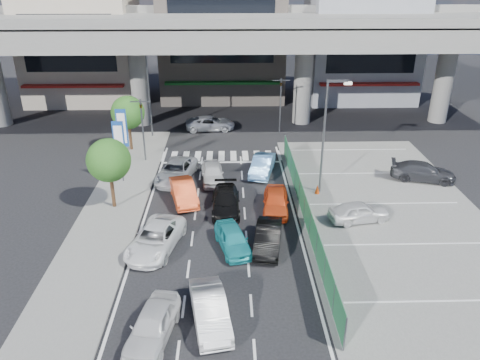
{
  "coord_description": "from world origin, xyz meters",
  "views": [
    {
      "loc": [
        0.61,
        -23.56,
        14.72
      ],
      "look_at": [
        1.3,
        3.26,
        2.27
      ],
      "focal_mm": 35.0,
      "sensor_mm": 36.0,
      "label": 1
    }
  ],
  "objects_px": {
    "sedan_white_mid_left": "(156,239)",
    "traffic_cone": "(317,189)",
    "hatch_white_back_mid": "(210,310)",
    "taxi_orange_right": "(276,201)",
    "street_lamp_left": "(150,86)",
    "taxi_orange_left": "(184,192)",
    "parked_sedan_white": "(359,212)",
    "taxi_teal_mid": "(233,239)",
    "wagon_silver_front_left": "(176,171)",
    "van_white_back_left": "(153,325)",
    "crossing_wagon_silver": "(210,123)",
    "traffic_light_left": "(142,115)",
    "street_lamp_right": "(327,128)",
    "hatch_black_mid_right": "(268,238)",
    "signboard_far": "(122,130)",
    "tree_far": "(128,113)",
    "sedan_white_front_mid": "(212,173)",
    "kei_truck_front_right": "(262,165)",
    "tree_near": "(109,161)",
    "parked_sedan_dgrey": "(423,171)",
    "signboard_near": "(119,143)",
    "sedan_black_mid": "(226,201)",
    "traffic_light_right": "(281,92)"
  },
  "relations": [
    {
      "from": "taxi_orange_right",
      "to": "wagon_silver_front_left",
      "type": "relative_size",
      "value": 0.82
    },
    {
      "from": "signboard_far",
      "to": "sedan_black_mid",
      "type": "relative_size",
      "value": 1.06
    },
    {
      "from": "street_lamp_left",
      "to": "sedan_white_front_mid",
      "type": "xyz_separation_m",
      "value": [
        5.72,
        -9.99,
        -4.1
      ]
    },
    {
      "from": "van_white_back_left",
      "to": "taxi_orange_right",
      "type": "xyz_separation_m",
      "value": [
        6.35,
        11.29,
        0.0
      ]
    },
    {
      "from": "street_lamp_left",
      "to": "tree_far",
      "type": "distance_m",
      "value": 4.04
    },
    {
      "from": "taxi_orange_right",
      "to": "wagon_silver_front_left",
      "type": "distance_m",
      "value": 8.57
    },
    {
      "from": "taxi_teal_mid",
      "to": "hatch_white_back_mid",
      "type": "bearing_deg",
      "value": -115.31
    },
    {
      "from": "hatch_white_back_mid",
      "to": "traffic_cone",
      "type": "xyz_separation_m",
      "value": [
        7.08,
        12.75,
        -0.3
      ]
    },
    {
      "from": "sedan_white_mid_left",
      "to": "wagon_silver_front_left",
      "type": "xyz_separation_m",
      "value": [
        0.24,
        9.37,
        0.01
      ]
    },
    {
      "from": "hatch_black_mid_right",
      "to": "signboard_near",
      "type": "bearing_deg",
      "value": 146.57
    },
    {
      "from": "signboard_near",
      "to": "crossing_wagon_silver",
      "type": "distance_m",
      "value": 13.53
    },
    {
      "from": "street_lamp_left",
      "to": "hatch_black_mid_right",
      "type": "xyz_separation_m",
      "value": [
        9.1,
        -19.07,
        -4.11
      ]
    },
    {
      "from": "street_lamp_left",
      "to": "taxi_orange_left",
      "type": "distance_m",
      "value": 14.27
    },
    {
      "from": "street_lamp_right",
      "to": "tree_near",
      "type": "relative_size",
      "value": 1.67
    },
    {
      "from": "street_lamp_left",
      "to": "wagon_silver_front_left",
      "type": "xyz_separation_m",
      "value": [
        3.01,
        -9.66,
        -4.08
      ]
    },
    {
      "from": "signboard_far",
      "to": "hatch_white_back_mid",
      "type": "bearing_deg",
      "value": -68.02
    },
    {
      "from": "hatch_black_mid_right",
      "to": "traffic_cone",
      "type": "distance_m",
      "value": 7.83
    },
    {
      "from": "taxi_orange_left",
      "to": "wagon_silver_front_left",
      "type": "bearing_deg",
      "value": 89.28
    },
    {
      "from": "traffic_light_right",
      "to": "parked_sedan_white",
      "type": "distance_m",
      "value": 17.83
    },
    {
      "from": "tree_near",
      "to": "wagon_silver_front_left",
      "type": "height_order",
      "value": "tree_near"
    },
    {
      "from": "street_lamp_left",
      "to": "kei_truck_front_right",
      "type": "distance_m",
      "value": 13.52
    },
    {
      "from": "traffic_cone",
      "to": "crossing_wagon_silver",
      "type": "bearing_deg",
      "value": 119.16
    },
    {
      "from": "taxi_orange_right",
      "to": "tree_near",
      "type": "bearing_deg",
      "value": -178.28
    },
    {
      "from": "sedan_black_mid",
      "to": "crossing_wagon_silver",
      "type": "xyz_separation_m",
      "value": [
        -1.53,
        16.36,
        0.01
      ]
    },
    {
      "from": "hatch_white_back_mid",
      "to": "taxi_orange_right",
      "type": "bearing_deg",
      "value": 58.94
    },
    {
      "from": "street_lamp_left",
      "to": "parked_sedan_white",
      "type": "relative_size",
      "value": 2.11
    },
    {
      "from": "signboard_far",
      "to": "parked_sedan_dgrey",
      "type": "relative_size",
      "value": 1.02
    },
    {
      "from": "traffic_light_left",
      "to": "van_white_back_left",
      "type": "relative_size",
      "value": 1.28
    },
    {
      "from": "van_white_back_left",
      "to": "sedan_white_mid_left",
      "type": "relative_size",
      "value": 0.82
    },
    {
      "from": "tree_far",
      "to": "parked_sedan_dgrey",
      "type": "relative_size",
      "value": 1.04
    },
    {
      "from": "street_lamp_right",
      "to": "tree_far",
      "type": "xyz_separation_m",
      "value": [
        -14.97,
        8.5,
        -1.38
      ]
    },
    {
      "from": "van_white_back_left",
      "to": "wagon_silver_front_left",
      "type": "height_order",
      "value": "same"
    },
    {
      "from": "crossing_wagon_silver",
      "to": "parked_sedan_white",
      "type": "height_order",
      "value": "parked_sedan_white"
    },
    {
      "from": "crossing_wagon_silver",
      "to": "traffic_light_left",
      "type": "bearing_deg",
      "value": 144.24
    },
    {
      "from": "wagon_silver_front_left",
      "to": "van_white_back_left",
      "type": "bearing_deg",
      "value": -76.82
    },
    {
      "from": "tree_near",
      "to": "crossing_wagon_silver",
      "type": "xyz_separation_m",
      "value": [
        5.86,
        15.85,
        -2.73
      ]
    },
    {
      "from": "signboard_far",
      "to": "sedan_white_mid_left",
      "type": "height_order",
      "value": "signboard_far"
    },
    {
      "from": "sedan_white_mid_left",
      "to": "traffic_cone",
      "type": "bearing_deg",
      "value": 46.67
    },
    {
      "from": "kei_truck_front_right",
      "to": "parked_sedan_dgrey",
      "type": "height_order",
      "value": "parked_sedan_dgrey"
    },
    {
      "from": "traffic_light_left",
      "to": "wagon_silver_front_left",
      "type": "bearing_deg",
      "value": -51.78
    },
    {
      "from": "sedan_white_mid_left",
      "to": "hatch_black_mid_right",
      "type": "distance_m",
      "value": 6.33
    },
    {
      "from": "kei_truck_front_right",
      "to": "crossing_wagon_silver",
      "type": "xyz_separation_m",
      "value": [
        -4.31,
        10.58,
        -0.03
      ]
    },
    {
      "from": "street_lamp_right",
      "to": "taxi_orange_left",
      "type": "bearing_deg",
      "value": -173.36
    },
    {
      "from": "street_lamp_right",
      "to": "traffic_cone",
      "type": "height_order",
      "value": "street_lamp_right"
    },
    {
      "from": "tree_far",
      "to": "taxi_orange_left",
      "type": "distance_m",
      "value": 11.32
    },
    {
      "from": "kei_truck_front_right",
      "to": "crossing_wagon_silver",
      "type": "bearing_deg",
      "value": 125.58
    },
    {
      "from": "signboard_near",
      "to": "sedan_black_mid",
      "type": "distance_m",
      "value": 9.14
    },
    {
      "from": "wagon_silver_front_left",
      "to": "crossing_wagon_silver",
      "type": "xyz_separation_m",
      "value": [
        2.18,
        11.51,
        -0.03
      ]
    },
    {
      "from": "signboard_far",
      "to": "hatch_black_mid_right",
      "type": "xyz_separation_m",
      "value": [
        10.37,
        -12.06,
        -2.4
      ]
    },
    {
      "from": "hatch_white_back_mid",
      "to": "kei_truck_front_right",
      "type": "distance_m",
      "value": 16.73
    }
  ]
}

